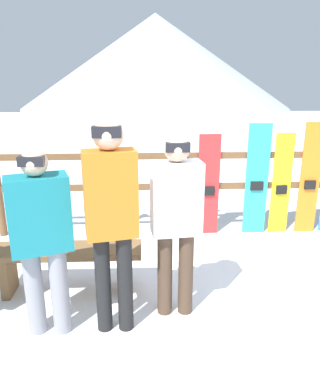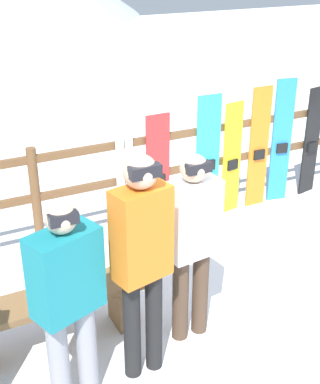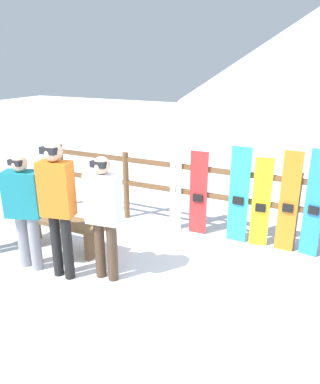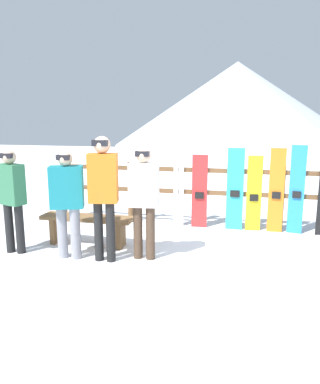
% 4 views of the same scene
% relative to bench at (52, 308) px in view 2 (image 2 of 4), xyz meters
% --- Properties ---
extents(ground_plane, '(40.00, 40.00, 0.00)m').
position_rel_bench_xyz_m(ground_plane, '(1.70, -0.52, -0.36)').
color(ground_plane, white).
extents(fence, '(5.77, 0.10, 1.20)m').
position_rel_bench_xyz_m(fence, '(1.70, 1.45, 0.35)').
color(fence, brown).
rests_on(fence, ground).
extents(bench, '(1.51, 0.36, 0.48)m').
position_rel_bench_xyz_m(bench, '(0.00, 0.00, 0.00)').
color(bench, brown).
rests_on(bench, ground).
extents(person_teal, '(0.52, 0.39, 1.57)m').
position_rel_bench_xyz_m(person_teal, '(-0.03, -0.60, 0.54)').
color(person_teal, gray).
rests_on(person_teal, ground).
extents(person_white, '(0.44, 0.28, 1.63)m').
position_rel_bench_xyz_m(person_white, '(1.06, -0.38, 0.59)').
color(person_white, '#4C3828').
rests_on(person_white, ground).
extents(person_orange, '(0.44, 0.30, 1.79)m').
position_rel_bench_xyz_m(person_orange, '(0.53, -0.59, 0.70)').
color(person_orange, black).
rests_on(person_orange, ground).
extents(ski_pair_white, '(0.20, 0.02, 1.60)m').
position_rel_bench_xyz_m(ski_pair_white, '(1.25, 1.40, 0.44)').
color(ski_pair_white, white).
rests_on(ski_pair_white, ground).
extents(snowboard_red, '(0.29, 0.06, 1.37)m').
position_rel_bench_xyz_m(snowboard_red, '(1.65, 1.40, 0.32)').
color(snowboard_red, red).
rests_on(snowboard_red, ground).
extents(snowboard_cyan, '(0.30, 0.06, 1.51)m').
position_rel_bench_xyz_m(snowboard_cyan, '(2.30, 1.40, 0.39)').
color(snowboard_cyan, '#2DBFCC').
rests_on(snowboard_cyan, ground).
extents(snowboard_yellow, '(0.27, 0.09, 1.38)m').
position_rel_bench_xyz_m(snowboard_yellow, '(2.64, 1.40, 0.32)').
color(snowboard_yellow, yellow).
rests_on(snowboard_yellow, ground).
extents(snowboard_orange, '(0.27, 0.06, 1.52)m').
position_rel_bench_xyz_m(snowboard_orange, '(3.02, 1.40, 0.39)').
color(snowboard_orange, orange).
rests_on(snowboard_orange, ground).
extents(snowboard_blue, '(0.26, 0.09, 1.57)m').
position_rel_bench_xyz_m(snowboard_blue, '(3.36, 1.40, 0.42)').
color(snowboard_blue, '#288CE0').
rests_on(snowboard_blue, ground).
extents(snowboard_black_stripe, '(0.28, 0.10, 1.42)m').
position_rel_bench_xyz_m(snowboard_black_stripe, '(3.85, 1.40, 0.34)').
color(snowboard_black_stripe, black).
rests_on(snowboard_black_stripe, ground).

